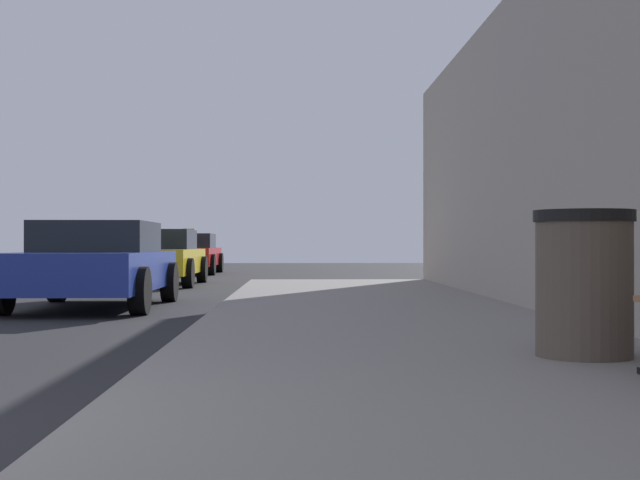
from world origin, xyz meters
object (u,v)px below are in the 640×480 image
at_px(car_red, 188,253).
at_px(trash_bin, 584,283).
at_px(car_blue, 95,264).
at_px(car_yellow, 158,257).

bearing_deg(car_red, trash_bin, 103.98).
bearing_deg(car_blue, car_yellow, -88.40).
xyz_separation_m(car_blue, car_yellow, (-0.20, 7.13, -0.00)).
relative_size(trash_bin, car_red, 0.24).
height_order(car_blue, car_yellow, same).
distance_m(trash_bin, car_yellow, 15.00).
bearing_deg(car_yellow, car_blue, 91.60).
relative_size(trash_bin, car_blue, 0.24).
height_order(trash_bin, car_yellow, car_yellow).
distance_m(trash_bin, car_red, 22.45).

